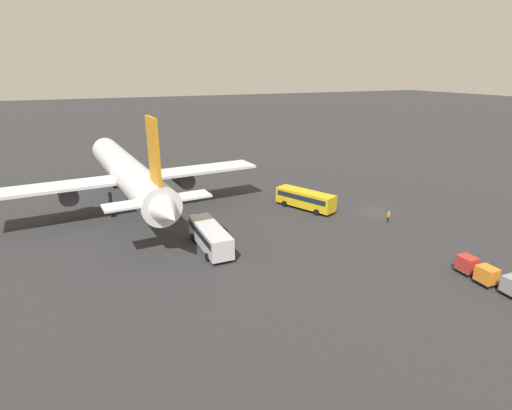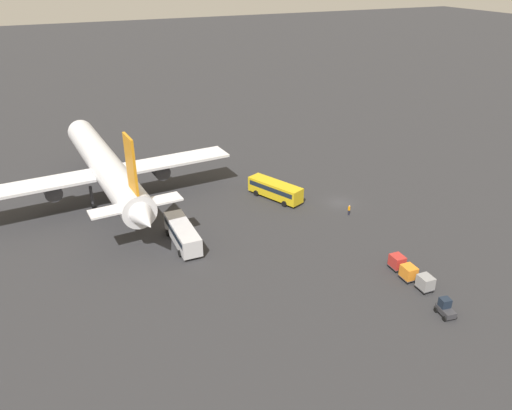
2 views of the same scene
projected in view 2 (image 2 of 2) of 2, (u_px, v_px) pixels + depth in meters
The scene contains 9 objects.
ground_plane at pixel (340, 203), 85.60m from camera, with size 600.00×600.00×0.00m, color #2D2D30.
airplane at pixel (106, 167), 83.61m from camera, with size 49.36×42.48×16.86m.
shuttle_bus_near at pixel (275, 189), 86.38m from camera, with size 10.58×6.66×3.01m.
shuttle_bus_far at pixel (182, 233), 72.49m from camera, with size 10.33×3.24×3.07m.
baggage_tug at pixel (445, 308), 58.29m from camera, with size 2.56×1.93×2.10m.
worker_person at pixel (349, 210), 81.22m from camera, with size 0.38×0.38×1.74m.
cargo_cart_grey at pixel (425, 282), 62.50m from camera, with size 2.04×1.74×2.06m.
cargo_cart_orange at pixel (409, 272), 64.53m from camera, with size 2.04×1.74×2.06m.
cargo_cart_red at pixel (397, 261), 66.82m from camera, with size 2.04×1.74×2.06m.
Camera 2 is at (-64.36, 44.49, 37.62)m, focal length 35.00 mm.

